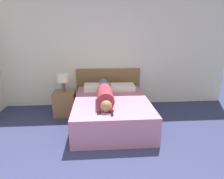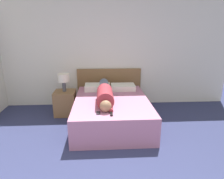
% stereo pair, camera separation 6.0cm
% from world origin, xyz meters
% --- Properties ---
extents(wall_back, '(6.17, 0.06, 2.60)m').
position_xyz_m(wall_back, '(0.00, 3.68, 1.30)').
color(wall_back, silver).
rests_on(wall_back, ground_plane).
extents(bed, '(1.46, 1.94, 0.51)m').
position_xyz_m(bed, '(0.07, 2.53, 0.26)').
color(bed, '#B2708E').
rests_on(bed, ground_plane).
extents(headboard, '(1.58, 0.04, 0.92)m').
position_xyz_m(headboard, '(0.07, 3.61, 0.46)').
color(headboard, brown).
rests_on(headboard, ground_plane).
extents(nightstand, '(0.46, 0.45, 0.54)m').
position_xyz_m(nightstand, '(-0.94, 3.03, 0.27)').
color(nightstand, brown).
rests_on(nightstand, ground_plane).
extents(table_lamp, '(0.24, 0.24, 0.39)m').
position_xyz_m(table_lamp, '(-0.94, 3.03, 0.83)').
color(table_lamp, '#4C4C51').
rests_on(table_lamp, nightstand).
extents(person_lying, '(0.30, 1.63, 0.30)m').
position_xyz_m(person_lying, '(-0.06, 2.52, 0.64)').
color(person_lying, '#936B4C').
rests_on(person_lying, bed).
extents(pillow_near_headboard, '(0.57, 0.39, 0.13)m').
position_xyz_m(pillow_near_headboard, '(-0.21, 3.20, 0.58)').
color(pillow_near_headboard, silver).
rests_on(pillow_near_headboard, bed).
extents(pillow_second, '(0.55, 0.39, 0.12)m').
position_xyz_m(pillow_second, '(0.38, 3.20, 0.57)').
color(pillow_second, silver).
rests_on(pillow_second, bed).
extents(tv_remote, '(0.04, 0.15, 0.02)m').
position_xyz_m(tv_remote, '(0.03, 1.79, 0.52)').
color(tv_remote, black).
rests_on(tv_remote, bed).
extents(cell_phone, '(0.06, 0.13, 0.01)m').
position_xyz_m(cell_phone, '(-0.19, 1.85, 0.52)').
color(cell_phone, black).
rests_on(cell_phone, bed).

